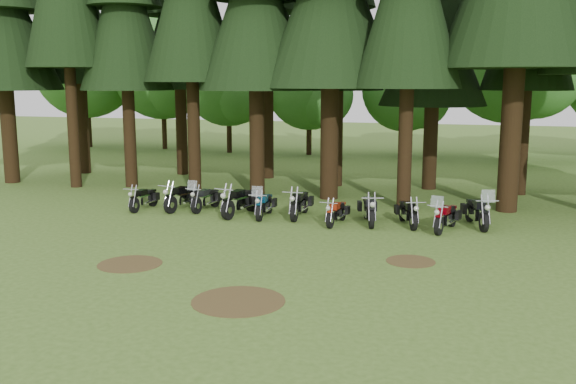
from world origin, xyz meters
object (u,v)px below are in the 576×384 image
Objects in this scene: motorcycle_3 at (240,202)px; motorcycle_9 at (446,218)px; motorcycle_2 at (206,199)px; motorcycle_6 at (337,213)px; motorcycle_7 at (369,210)px; motorcycle_0 at (144,199)px; motorcycle_1 at (183,198)px; motorcycle_5 at (300,204)px; motorcycle_4 at (264,205)px; motorcycle_10 at (477,213)px; motorcycle_8 at (408,213)px.

motorcycle_9 is at bearing 7.84° from motorcycle_3.
motorcycle_2 is 1.09× the size of motorcycle_6.
motorcycle_2 is 0.99× the size of motorcycle_9.
motorcycle_3 is 1.07× the size of motorcycle_7.
motorcycle_2 reaches higher than motorcycle_7.
motorcycle_6 is 0.86× the size of motorcycle_7.
motorcycle_1 is at bearing 16.18° from motorcycle_0.
motorcycle_5 reaches higher than motorcycle_0.
motorcycle_7 is at bearing -8.25° from motorcycle_5.
motorcycle_9 reaches higher than motorcycle_0.
motorcycle_0 is 0.93× the size of motorcycle_9.
motorcycle_4 is (2.62, -0.57, 0.00)m from motorcycle_2.
motorcycle_6 is (2.84, -0.38, -0.04)m from motorcycle_4.
motorcycle_9 is 1.39m from motorcycle_10.
motorcycle_7 is (6.54, -0.47, 0.04)m from motorcycle_2.
motorcycle_10 is at bearing 57.83° from motorcycle_9.
motorcycle_4 is at bearing 167.58° from motorcycle_10.
motorcycle_8 is (5.30, 0.12, -0.01)m from motorcycle_4.
motorcycle_7 is at bearing -2.81° from motorcycle_4.
motorcycle_8 reaches higher than motorcycle_0.
motorcycle_4 is 1.05× the size of motorcycle_8.
motorcycle_5 is at bearing 13.56° from motorcycle_4.
motorcycle_4 is at bearing 1.14° from motorcycle_0.
motorcycle_3 reaches higher than motorcycle_7.
motorcycle_5 is 5.41m from motorcycle_9.
motorcycle_8 is at bearing 175.17° from motorcycle_10.
motorcycle_10 is at bearing 4.21° from motorcycle_0.
motorcycle_2 is 1.00× the size of motorcycle_4.
motorcycle_2 is 1.05× the size of motorcycle_8.
motorcycle_1 is at bearing 162.07° from motorcycle_7.
motorcycle_9 reaches higher than motorcycle_3.
motorcycle_9 is (6.62, -0.32, 0.01)m from motorcycle_4.
motorcycle_5 is at bearing 155.14° from motorcycle_8.
motorcycle_3 reaches higher than motorcycle_5.
motorcycle_7 is at bearing 160.17° from motorcycle_8.
motorcycle_10 reaches higher than motorcycle_4.
motorcycle_1 is 1.07× the size of motorcycle_2.
motorcycle_5 is at bearing 3.65° from motorcycle_2.
motorcycle_0 is at bearing 159.66° from motorcycle_8.
motorcycle_4 is at bearing -6.20° from motorcycle_2.
motorcycle_2 is at bearing 13.96° from motorcycle_0.
motorcycle_4 is at bearing 3.24° from motorcycle_1.
motorcycle_8 is 2.39m from motorcycle_10.
motorcycle_10 reaches higher than motorcycle_1.
motorcycle_2 reaches higher than motorcycle_8.
motorcycle_4 is at bearing -163.83° from motorcycle_5.
motorcycle_5 is 1.03× the size of motorcycle_7.
motorcycle_4 reaches higher than motorcycle_6.
motorcycle_9 is at bearing -24.21° from motorcycle_7.
motorcycle_4 reaches higher than motorcycle_1.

